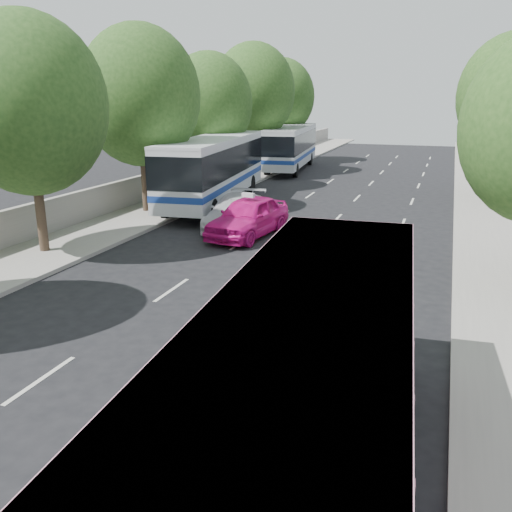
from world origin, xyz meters
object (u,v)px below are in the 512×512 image
at_px(tour_coach_rear, 291,144).
at_px(pink_bus, 306,393).
at_px(pink_taxi, 248,217).
at_px(white_pickup, 236,211).
at_px(tour_coach_front, 214,164).

bearing_deg(tour_coach_rear, pink_bus, -79.80).
relative_size(pink_taxi, white_pickup, 0.98).
distance_m(pink_bus, tour_coach_rear, 38.48).
xyz_separation_m(pink_taxi, white_pickup, (-1.13, 1.34, -0.11)).
distance_m(pink_bus, white_pickup, 18.34).
bearing_deg(pink_taxi, tour_coach_rear, 108.60).
height_order(pink_bus, white_pickup, pink_bus).
distance_m(white_pickup, tour_coach_front, 5.96).
bearing_deg(tour_coach_rear, pink_taxi, -84.86).
bearing_deg(pink_bus, pink_taxi, 109.02).
xyz_separation_m(pink_taxi, tour_coach_rear, (-4.30, 21.65, 1.25)).
distance_m(pink_taxi, white_pickup, 1.75).
relative_size(pink_taxi, tour_coach_rear, 0.42).
bearing_deg(tour_coach_front, tour_coach_rear, 83.21).
xyz_separation_m(pink_bus, tour_coach_front, (-10.80, 21.44, 0.16)).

